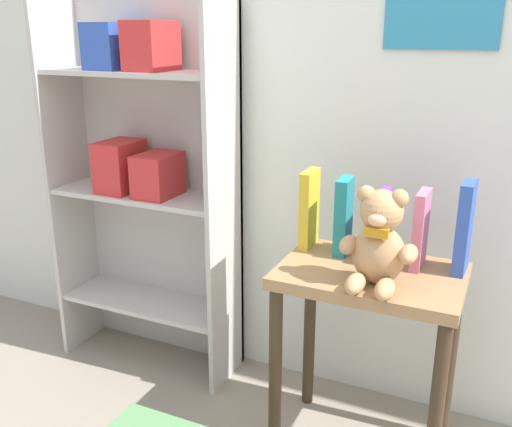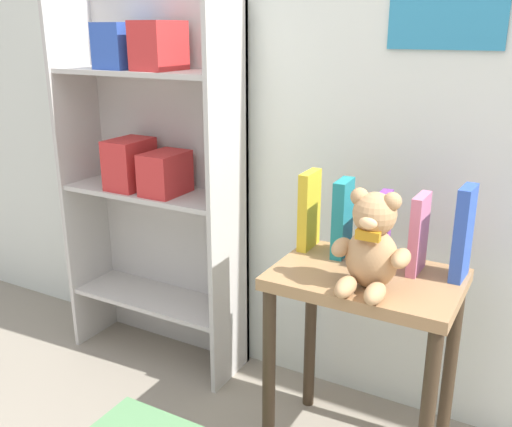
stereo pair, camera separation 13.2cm
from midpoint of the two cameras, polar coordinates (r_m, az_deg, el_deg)
The scene contains 9 objects.
wall_back at distance 1.91m, azimuth 10.31°, elevation 16.43°, with size 4.80×0.07×2.50m.
bookshelf_side at distance 2.21m, azimuth -12.60°, elevation 4.27°, with size 0.71×0.26×1.40m.
display_table at distance 1.74m, azimuth 9.03°, elevation -9.46°, with size 0.53×0.37×0.62m.
teddy_bear at distance 1.55m, azimuth 9.81°, elevation -2.87°, with size 0.21×0.19×0.27m.
book_standing_yellow at distance 1.81m, azimuth 3.27°, elevation 0.45°, with size 0.03×0.11×0.25m, color gold.
book_standing_teal at distance 1.76m, azimuth 6.64°, elevation -0.30°, with size 0.04×0.10×0.24m, color teal.
book_standing_purple at distance 1.75m, azimuth 10.35°, elevation -1.20°, with size 0.03×0.13×0.21m, color purple.
book_standing_pink at distance 1.70m, azimuth 14.02°, elevation -1.62°, with size 0.03×0.11×0.23m, color #D17093.
book_standing_blue at distance 1.69m, azimuth 18.04°, elevation -1.42°, with size 0.03×0.10×0.27m, color #2D51B7.
Camera 1 is at (0.43, -0.50, 1.30)m, focal length 40.00 mm.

